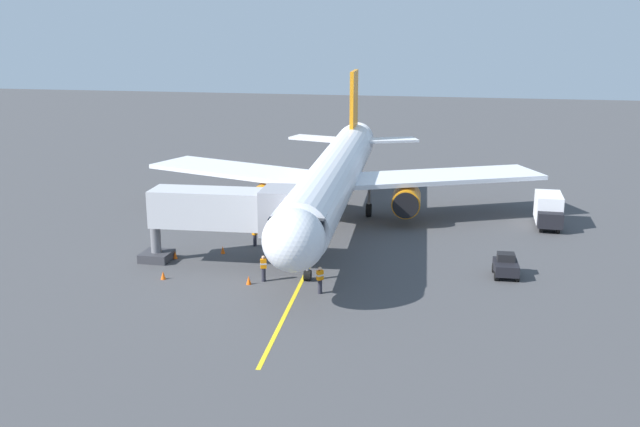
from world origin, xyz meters
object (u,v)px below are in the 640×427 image
(ground_crew_marshaller, at_px, (264,268))
(safety_cone_nose_right, at_px, (175,255))
(ground_crew_loader, at_px, (255,234))
(safety_cone_wing_starboard, at_px, (223,250))
(ground_crew_wing_walker, at_px, (320,280))
(tug_near_nose, at_px, (506,266))
(airplane, at_px, (335,176))
(safety_cone_wing_port, at_px, (249,280))
(jet_bridge, at_px, (234,211))
(safety_cone_nose_left, at_px, (163,275))
(box_truck_portside, at_px, (549,210))

(ground_crew_marshaller, distance_m, safety_cone_nose_right, 8.02)
(ground_crew_loader, height_order, safety_cone_wing_starboard, ground_crew_loader)
(ground_crew_marshaller, distance_m, safety_cone_wing_starboard, 6.70)
(ground_crew_wing_walker, distance_m, tug_near_nose, 12.41)
(airplane, height_order, safety_cone_nose_right, airplane)
(safety_cone_nose_right, distance_m, safety_cone_wing_port, 7.65)
(jet_bridge, distance_m, ground_crew_marshaller, 4.94)
(ground_crew_marshaller, bearing_deg, ground_crew_loader, -69.23)
(jet_bridge, bearing_deg, safety_cone_wing_port, 119.27)
(safety_cone_nose_left, distance_m, safety_cone_wing_starboard, 6.23)
(tug_near_nose, bearing_deg, safety_cone_nose_right, 2.10)
(ground_crew_wing_walker, relative_size, ground_crew_loader, 1.00)
(ground_crew_loader, xyz_separation_m, safety_cone_nose_left, (3.71, 8.09, -0.61))
(ground_crew_marshaller, height_order, box_truck_portside, box_truck_portside)
(ground_crew_loader, bearing_deg, safety_cone_wing_port, 103.86)
(ground_crew_marshaller, xyz_separation_m, safety_cone_wing_starboard, (4.45, -4.97, -0.61))
(box_truck_portside, bearing_deg, safety_cone_wing_port, 41.90)
(jet_bridge, bearing_deg, tug_near_nose, -176.39)
(jet_bridge, bearing_deg, ground_crew_marshaller, 134.13)
(airplane, xyz_separation_m, ground_crew_wing_walker, (-2.03, 15.84, -3.12))
(safety_cone_wing_starboard, bearing_deg, safety_cone_wing_port, 122.84)
(tug_near_nose, bearing_deg, safety_cone_wing_starboard, -2.80)
(ground_crew_marshaller, xyz_separation_m, ground_crew_wing_walker, (-3.94, 1.39, 0.00))
(safety_cone_wing_starboard, bearing_deg, airplane, -123.86)
(ground_crew_wing_walker, relative_size, box_truck_portside, 0.37)
(safety_cone_wing_starboard, bearing_deg, ground_crew_marshaller, 131.85)
(ground_crew_loader, xyz_separation_m, box_truck_portside, (-21.71, -9.84, 0.50))
(tug_near_nose, xyz_separation_m, safety_cone_wing_port, (15.88, 4.75, -0.43))
(safety_cone_nose_left, height_order, safety_cone_nose_right, same)
(jet_bridge, distance_m, safety_cone_wing_port, 5.42)
(jet_bridge, height_order, safety_cone_wing_port, jet_bridge)
(ground_crew_loader, distance_m, safety_cone_wing_port, 8.15)
(box_truck_portside, bearing_deg, safety_cone_wing_starboard, 27.15)
(ground_crew_marshaller, xyz_separation_m, safety_cone_wing_port, (0.77, 0.74, -0.61))
(ground_crew_marshaller, xyz_separation_m, box_truck_portside, (-18.99, -16.99, 0.50))
(airplane, distance_m, safety_cone_nose_right, 15.04)
(safety_cone_nose_left, height_order, safety_cone_wing_port, same)
(ground_crew_marshaller, bearing_deg, safety_cone_nose_right, -23.50)
(jet_bridge, xyz_separation_m, ground_crew_wing_walker, (-6.74, 4.27, -2.88))
(tug_near_nose, bearing_deg, ground_crew_wing_walker, 25.81)
(jet_bridge, relative_size, ground_crew_marshaller, 6.71)
(airplane, xyz_separation_m, safety_cone_wing_starboard, (6.36, 9.49, -3.73))
(safety_cone_nose_right, xyz_separation_m, safety_cone_wing_port, (-6.57, 3.93, 0.00))
(safety_cone_nose_right, bearing_deg, ground_crew_marshaller, 156.50)
(airplane, distance_m, box_truck_portside, 17.47)
(safety_cone_nose_right, bearing_deg, safety_cone_wing_port, 149.12)
(ground_crew_marshaller, height_order, safety_cone_wing_starboard, ground_crew_marshaller)
(box_truck_portside, height_order, safety_cone_nose_right, box_truck_portside)
(safety_cone_wing_port, distance_m, safety_cone_wing_starboard, 6.79)
(ground_crew_wing_walker, height_order, tug_near_nose, ground_crew_wing_walker)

